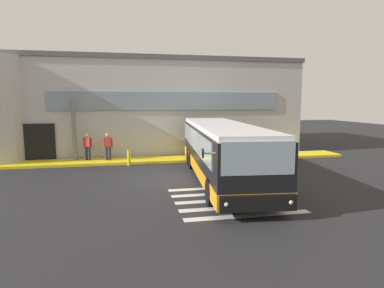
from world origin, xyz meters
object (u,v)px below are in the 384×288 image
Objects in this scene: passenger_near_column at (88,145)px; passenger_by_doorway at (108,145)px; entry_support_column at (74,130)px; bus_main_foreground at (222,152)px; safety_bollard_yellow at (129,158)px.

passenger_by_doorway is at bearing -7.18° from passenger_near_column.
entry_support_column reaches higher than bus_main_foreground.
bus_main_foreground is 9.00m from passenger_near_column.
entry_support_column is at bearing 154.99° from passenger_near_column.
safety_bollard_yellow is at bearing -30.06° from passenger_near_column.
safety_bollard_yellow is at bearing 134.69° from bus_main_foreground.
passenger_by_doorway is at bearing -14.60° from entry_support_column.
safety_bollard_yellow is (1.24, -1.27, -0.66)m from passenger_by_doorway.
bus_main_foreground is 7.99m from passenger_by_doorway.
passenger_near_column is 1.24m from passenger_by_doorway.
bus_main_foreground is at bearing -39.16° from entry_support_column.
passenger_near_column reaches higher than safety_bollard_yellow.
bus_main_foreground is at bearing -45.31° from safety_bollard_yellow.
entry_support_column is 1.30m from passenger_near_column.
bus_main_foreground is 13.36× the size of safety_bollard_yellow.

